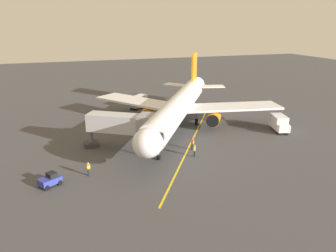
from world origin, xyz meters
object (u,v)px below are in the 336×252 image
(ground_crew_marshaller, at_px, (88,169))
(tug_starboard_side, at_px, (50,180))
(ground_crew_loader, at_px, (192,144))
(box_truck_near_nose, at_px, (139,102))
(airplane, at_px, (179,106))
(ground_crew_wing_walker, at_px, (195,151))
(jet_bridge, at_px, (126,124))
(box_truck_portside, at_px, (279,123))

(ground_crew_marshaller, relative_size, tug_starboard_side, 0.62)
(ground_crew_marshaller, xyz_separation_m, ground_crew_loader, (-14.98, -3.69, 0.00))
(ground_crew_marshaller, xyz_separation_m, box_truck_near_nose, (-13.38, -29.51, 0.50))
(box_truck_near_nose, xyz_separation_m, tug_starboard_side, (17.72, 30.67, -0.68))
(ground_crew_loader, xyz_separation_m, tug_starboard_side, (19.31, 4.84, -0.18))
(airplane, height_order, ground_crew_marshaller, airplane)
(airplane, distance_m, box_truck_near_nose, 16.47)
(airplane, bearing_deg, ground_crew_wing_walker, 79.17)
(jet_bridge, xyz_separation_m, tug_starboard_side, (10.44, 8.05, -3.06))
(box_truck_near_nose, bearing_deg, ground_crew_marshaller, 65.61)
(ground_crew_marshaller, height_order, ground_crew_loader, same)
(airplane, bearing_deg, box_truck_portside, 156.48)
(ground_crew_loader, xyz_separation_m, box_truck_near_nose, (1.60, -25.83, 0.50))
(ground_crew_wing_walker, relative_size, ground_crew_loader, 1.00)
(airplane, bearing_deg, box_truck_near_nose, -78.37)
(jet_bridge, distance_m, ground_crew_wing_walker, 10.34)
(ground_crew_wing_walker, distance_m, tug_starboard_side, 18.80)
(jet_bridge, xyz_separation_m, box_truck_near_nose, (-7.27, -22.62, -2.38))
(box_truck_portside, bearing_deg, jet_bridge, -0.09)
(box_truck_portside, bearing_deg, tug_starboard_side, 12.39)
(box_truck_portside, bearing_deg, airplane, -23.52)
(jet_bridge, xyz_separation_m, ground_crew_wing_walker, (-8.20, 5.61, -2.88))
(ground_crew_loader, relative_size, box_truck_portside, 0.35)
(ground_crew_loader, bearing_deg, box_truck_near_nose, -86.46)
(ground_crew_wing_walker, relative_size, box_truck_portside, 0.35)
(ground_crew_marshaller, relative_size, box_truck_near_nose, 0.36)
(jet_bridge, distance_m, ground_crew_marshaller, 9.65)
(ground_crew_marshaller, height_order, tug_starboard_side, ground_crew_marshaller)
(ground_crew_marshaller, bearing_deg, box_truck_near_nose, -114.39)
(ground_crew_wing_walker, height_order, box_truck_near_nose, box_truck_near_nose)
(airplane, distance_m, box_truck_portside, 17.07)
(airplane, xyz_separation_m, box_truck_portside, (-15.47, 6.73, -2.62))
(box_truck_near_nose, distance_m, box_truck_portside, 29.40)
(airplane, relative_size, box_truck_near_nose, 7.64)
(box_truck_near_nose, relative_size, tug_starboard_side, 1.71)
(ground_crew_marshaller, relative_size, ground_crew_wing_walker, 1.00)
(jet_bridge, relative_size, ground_crew_wing_walker, 6.23)
(ground_crew_loader, distance_m, box_truck_near_nose, 25.88)
(jet_bridge, xyz_separation_m, ground_crew_marshaller, (6.11, 6.90, -2.88))
(box_truck_portside, bearing_deg, ground_crew_marshaller, 12.05)
(ground_crew_marshaller, height_order, box_truck_near_nose, box_truck_near_nose)
(tug_starboard_side, bearing_deg, airplane, -144.92)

